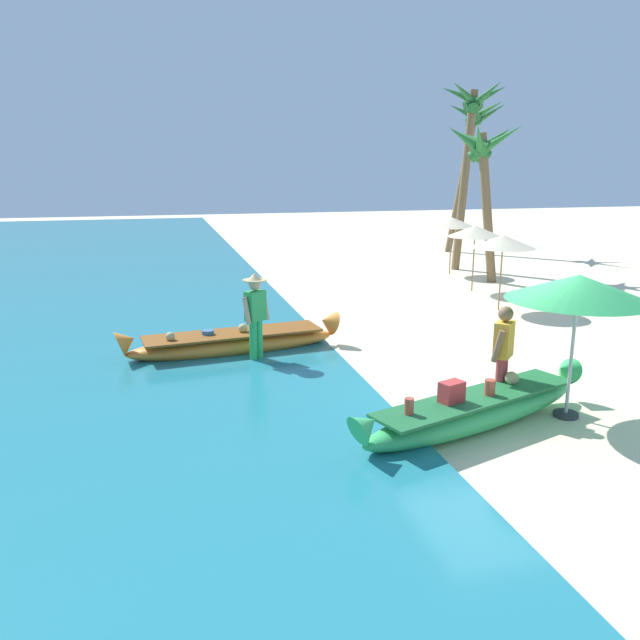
% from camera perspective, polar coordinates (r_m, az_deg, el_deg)
% --- Properties ---
extents(ground_plane, '(80.00, 80.00, 0.00)m').
position_cam_1_polar(ground_plane, '(10.59, 15.92, -6.53)').
color(ground_plane, beige).
extents(boat_green_foreground, '(4.19, 1.93, 0.77)m').
position_cam_1_polar(boat_green_foreground, '(9.09, 13.98, -7.96)').
color(boat_green_foreground, '#38B760').
rests_on(boat_green_foreground, ground).
extents(boat_orange_midground, '(4.41, 1.30, 0.77)m').
position_cam_1_polar(boat_orange_midground, '(12.28, -7.85, -2.03)').
color(boat_orange_midground, orange).
rests_on(boat_orange_midground, ground).
extents(person_vendor_hatted, '(0.56, 0.47, 1.70)m').
position_cam_1_polar(person_vendor_hatted, '(11.54, -5.86, 0.73)').
color(person_vendor_hatted, green).
rests_on(person_vendor_hatted, ground).
extents(person_tourist_customer, '(0.52, 0.52, 1.60)m').
position_cam_1_polar(person_tourist_customer, '(9.67, 16.22, -2.84)').
color(person_tourist_customer, '#B2383D').
rests_on(person_tourist_customer, ground).
extents(patio_umbrella_large, '(1.99, 1.99, 2.11)m').
position_cam_1_polar(patio_umbrella_large, '(9.51, 22.34, 2.66)').
color(patio_umbrella_large, '#B7B7BC').
rests_on(patio_umbrella_large, ground).
extents(parasol_row_0, '(1.60, 1.60, 1.91)m').
position_cam_1_polar(parasol_row_0, '(16.41, 16.24, 6.84)').
color(parasol_row_0, '#8E6B47').
rests_on(parasol_row_0, ground).
extents(parasol_row_1, '(1.60, 1.60, 1.91)m').
position_cam_1_polar(parasol_row_1, '(18.81, 13.87, 7.81)').
color(parasol_row_1, '#8E6B47').
rests_on(parasol_row_1, ground).
extents(parasol_row_2, '(1.60, 1.60, 1.91)m').
position_cam_1_polar(parasol_row_2, '(21.65, 11.85, 8.66)').
color(parasol_row_2, '#8E6B47').
rests_on(parasol_row_2, ground).
extents(palm_tree_tall_inland, '(2.45, 2.54, 6.36)m').
position_cam_1_polar(palm_tree_tall_inland, '(22.81, 13.52, 16.90)').
color(palm_tree_tall_inland, brown).
rests_on(palm_tree_tall_inland, ground).
extents(palm_tree_leaning_seaward, '(2.30, 2.39, 4.88)m').
position_cam_1_polar(palm_tree_leaning_seaward, '(20.07, 14.51, 14.10)').
color(palm_tree_leaning_seaward, brown).
rests_on(palm_tree_leaning_seaward, ground).
extents(palm_tree_mid_cluster, '(2.57, 3.03, 6.26)m').
position_cam_1_polar(palm_tree_mid_cluster, '(27.84, 13.68, 16.18)').
color(palm_tree_mid_cluster, brown).
rests_on(palm_tree_mid_cluster, ground).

